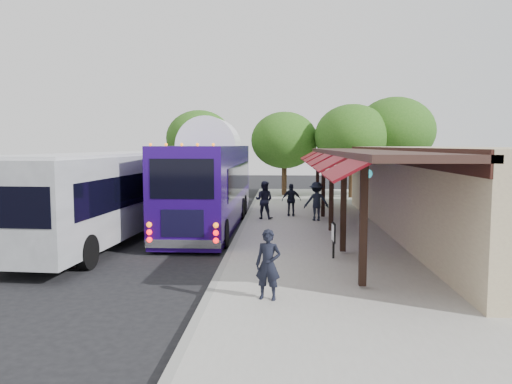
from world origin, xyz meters
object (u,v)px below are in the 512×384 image
(coach_bus, at_px, (210,180))
(ped_b, at_px, (264,200))
(ped_d, at_px, (316,201))
(city_bus, at_px, (107,193))
(ped_a, at_px, (268,265))
(sign_board, at_px, (334,234))
(ped_c, at_px, (291,200))

(coach_bus, xyz_separation_m, ped_b, (2.38, 1.61, -1.04))
(ped_d, bearing_deg, city_bus, 20.87)
(ped_a, distance_m, sign_board, 4.69)
(coach_bus, distance_m, sign_board, 8.36)
(city_bus, distance_m, ped_a, 9.94)
(city_bus, distance_m, ped_b, 7.79)
(ped_a, distance_m, ped_b, 12.60)
(ped_a, xyz_separation_m, ped_b, (-0.55, 12.59, 0.10))
(ped_a, bearing_deg, sign_board, 79.91)
(coach_bus, bearing_deg, ped_d, 13.92)
(ped_a, bearing_deg, city_bus, 144.60)
(ped_d, bearing_deg, coach_bus, 5.48)
(ped_b, height_order, ped_c, ped_b)
(ped_c, xyz_separation_m, sign_board, (1.14, -9.30, -0.05))
(sign_board, bearing_deg, coach_bus, 122.66)
(sign_board, bearing_deg, city_bus, 155.48)
(coach_bus, relative_size, city_bus, 0.97)
(ped_a, height_order, sign_board, ped_a)
(coach_bus, relative_size, ped_a, 7.58)
(coach_bus, relative_size, ped_d, 6.75)
(city_bus, bearing_deg, coach_bus, 48.29)
(ped_b, bearing_deg, coach_bus, 48.75)
(ped_c, bearing_deg, coach_bus, 35.86)
(city_bus, relative_size, ped_c, 7.86)
(ped_b, xyz_separation_m, sign_board, (2.47, -8.31, -0.15))
(city_bus, xyz_separation_m, ped_b, (5.87, 5.06, -0.81))
(ped_c, distance_m, ped_d, 1.83)
(coach_bus, distance_m, ped_d, 5.10)
(coach_bus, xyz_separation_m, ped_c, (3.71, 2.60, -1.14))
(coach_bus, height_order, ped_b, coach_bus)
(ped_b, bearing_deg, ped_c, -128.67)
(coach_bus, height_order, city_bus, coach_bus)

